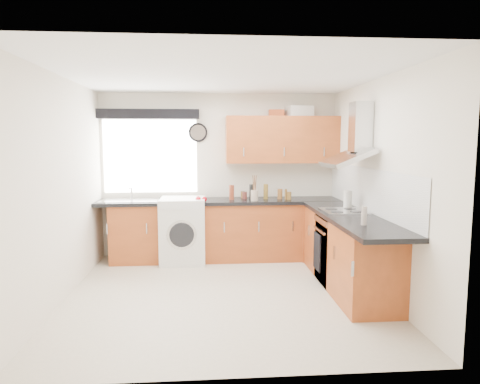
{
  "coord_description": "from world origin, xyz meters",
  "views": [
    {
      "loc": [
        -0.19,
        -4.82,
        1.78
      ],
      "look_at": [
        0.25,
        0.85,
        1.1
      ],
      "focal_mm": 32.0,
      "sensor_mm": 36.0,
      "label": 1
    }
  ],
  "objects": [
    {
      "name": "worktop_right",
      "position": [
        1.5,
        0.0,
        0.89
      ],
      "size": [
        0.62,
        2.42,
        0.05
      ],
      "primitive_type": "cube",
      "color": "black",
      "rests_on": "base_cab_right"
    },
    {
      "name": "base_cab_right",
      "position": [
        1.51,
        0.15,
        0.43
      ],
      "size": [
        0.58,
        2.1,
        0.86
      ],
      "primitive_type": "cube",
      "color": "brown",
      "rests_on": "ground_plane"
    },
    {
      "name": "utensil_pot",
      "position": [
        0.5,
        1.35,
        0.99
      ],
      "size": [
        0.11,
        0.11,
        0.15
      ],
      "primitive_type": "cylinder",
      "rotation": [
        0.0,
        0.0,
        -0.03
      ],
      "color": "tan",
      "rests_on": "worktop_back"
    },
    {
      "name": "oven",
      "position": [
        1.5,
        0.3,
        0.42
      ],
      "size": [
        0.56,
        0.58,
        0.85
      ],
      "primitive_type": "cube",
      "color": "black",
      "rests_on": "ground_plane"
    },
    {
      "name": "wall_front",
      "position": [
        0.0,
        -1.8,
        1.25
      ],
      "size": [
        3.6,
        0.02,
        2.5
      ],
      "primitive_type": "cube",
      "color": "silver",
      "rests_on": "ground_plane"
    },
    {
      "name": "jar_1",
      "position": [
        0.69,
        1.53,
        1.02
      ],
      "size": [
        0.07,
        0.07,
        0.22
      ],
      "primitive_type": "cylinder",
      "color": "brown",
      "rests_on": "worktop_back"
    },
    {
      "name": "upper_cabinets",
      "position": [
        0.95,
        1.62,
        1.8
      ],
      "size": [
        1.7,
        0.35,
        0.7
      ],
      "primitive_type": "cube",
      "color": "brown",
      "rests_on": "wall_back"
    },
    {
      "name": "casserole",
      "position": [
        1.22,
        1.72,
        2.23
      ],
      "size": [
        0.43,
        0.35,
        0.16
      ],
      "primitive_type": "cube",
      "rotation": [
        0.0,
        0.0,
        0.2
      ],
      "color": "silver",
      "rests_on": "upper_cabinets"
    },
    {
      "name": "wall_left",
      "position": [
        -1.8,
        0.0,
        1.25
      ],
      "size": [
        0.02,
        3.6,
        2.5
      ],
      "primitive_type": "cube",
      "color": "silver",
      "rests_on": "ground_plane"
    },
    {
      "name": "ground_plane",
      "position": [
        0.0,
        0.0,
        0.0
      ],
      "size": [
        3.6,
        3.6,
        0.0
      ],
      "primitive_type": "plane",
      "color": "beige"
    },
    {
      "name": "washing_machine",
      "position": [
        -0.55,
        1.4,
        0.48
      ],
      "size": [
        0.65,
        0.63,
        0.95
      ],
      "primitive_type": "cube",
      "rotation": [
        0.0,
        0.0,
        -0.01
      ],
      "color": "silver",
      "rests_on": "ground_plane"
    },
    {
      "name": "splashback",
      "position": [
        1.79,
        0.3,
        1.18
      ],
      "size": [
        0.01,
        3.0,
        0.54
      ],
      "primitive_type": "cube",
      "color": "white",
      "rests_on": "wall_right"
    },
    {
      "name": "jar_2",
      "position": [
        0.36,
        1.68,
        0.96
      ],
      "size": [
        0.06,
        0.06,
        0.1
      ],
      "primitive_type": "cylinder",
      "color": "brown",
      "rests_on": "worktop_back"
    },
    {
      "name": "ceiling",
      "position": [
        0.0,
        0.0,
        2.5
      ],
      "size": [
        3.6,
        3.6,
        0.02
      ],
      "primitive_type": "cube",
      "color": "white",
      "rests_on": "wall_back"
    },
    {
      "name": "jar_5",
      "position": [
        0.91,
        1.51,
        0.99
      ],
      "size": [
        0.07,
        0.07,
        0.15
      ],
      "primitive_type": "cylinder",
      "color": "brown",
      "rests_on": "worktop_back"
    },
    {
      "name": "hob_plate",
      "position": [
        1.5,
        0.3,
        0.92
      ],
      "size": [
        0.52,
        0.52,
        0.01
      ],
      "primitive_type": "cube",
      "color": "#B6B7BA",
      "rests_on": "worktop_right"
    },
    {
      "name": "jar_6",
      "position": [
        1.03,
        1.44,
        0.97
      ],
      "size": [
        0.06,
        0.06,
        0.11
      ],
      "primitive_type": "cylinder",
      "color": "brown",
      "rests_on": "worktop_back"
    },
    {
      "name": "tomato_cluster",
      "position": [
        -0.29,
        1.3,
        0.95
      ],
      "size": [
        0.18,
        0.18,
        0.07
      ],
      "primitive_type": null,
      "rotation": [
        0.0,
        0.0,
        -0.08
      ],
      "color": "#AC060F",
      "rests_on": "worktop_back"
    },
    {
      "name": "worktop_back",
      "position": [
        0.0,
        1.5,
        0.89
      ],
      "size": [
        3.6,
        0.62,
        0.05
      ],
      "primitive_type": "cube",
      "color": "black",
      "rests_on": "base_cab_back"
    },
    {
      "name": "base_cab_back",
      "position": [
        -0.1,
        1.51,
        0.43
      ],
      "size": [
        3.0,
        0.58,
        0.86
      ],
      "primitive_type": "cube",
      "color": "brown",
      "rests_on": "ground_plane"
    },
    {
      "name": "wall_back",
      "position": [
        0.0,
        1.8,
        1.25
      ],
      "size": [
        3.6,
        0.02,
        2.5
      ],
      "primitive_type": "cube",
      "color": "silver",
      "rests_on": "ground_plane"
    },
    {
      "name": "sink",
      "position": [
        -1.33,
        1.5,
        0.95
      ],
      "size": [
        0.84,
        0.46,
        0.1
      ],
      "primitive_type": null,
      "color": "#B6B7BA",
      "rests_on": "worktop_back"
    },
    {
      "name": "wall_clock",
      "position": [
        -0.32,
        1.76,
        1.91
      ],
      "size": [
        0.29,
        0.04,
        0.29
      ],
      "primitive_type": "cylinder",
      "rotation": [
        1.57,
        0.0,
        0.0
      ],
      "color": "black",
      "rests_on": "wall_back"
    },
    {
      "name": "jar_4",
      "position": [
        0.37,
        1.56,
        0.96
      ],
      "size": [
        0.07,
        0.07,
        0.11
      ],
      "primitive_type": "cylinder",
      "color": "#5A2620",
      "rests_on": "worktop_back"
    },
    {
      "name": "jar_0",
      "position": [
        0.99,
        1.46,
        0.99
      ],
      "size": [
        0.04,
        0.04,
        0.15
      ],
      "primitive_type": "cylinder",
      "color": "brown",
      "rests_on": "worktop_back"
    },
    {
      "name": "window_blind",
      "position": [
        -1.05,
        1.7,
        2.18
      ],
      "size": [
        1.5,
        0.18,
        0.14
      ],
      "primitive_type": "cube",
      "color": "black",
      "rests_on": "wall_back"
    },
    {
      "name": "extractor_hood",
      "position": [
        1.6,
        0.3,
        1.77
      ],
      "size": [
        0.52,
        0.78,
        0.66
      ],
      "primitive_type": null,
      "color": "#B6B7BA",
      "rests_on": "wall_right"
    },
    {
      "name": "jar_7",
      "position": [
        0.47,
        1.53,
        1.02
      ],
      "size": [
        0.06,
        0.06,
        0.22
      ],
      "primitive_type": "cylinder",
      "color": "black",
      "rests_on": "worktop_back"
    },
    {
      "name": "jar_3",
      "position": [
        0.17,
        1.48,
        1.02
      ],
      "size": [
        0.07,
        0.07,
        0.22
      ],
      "primitive_type": "cylinder",
      "color": "maroon",
      "rests_on": "worktop_back"
    },
    {
      "name": "storage_box",
      "position": [
        0.87,
        1.72,
        2.2
      ],
      "size": [
        0.24,
        0.21,
        0.1
      ],
      "primitive_type": "cube",
      "rotation": [
        0.0,
        0.0,
        -0.08
      ],
      "color": "#AC461F",
      "rests_on": "upper_cabinets"
    },
    {
      "name": "window",
      "position": [
        -1.05,
        1.79,
        1.55
      ],
      "size": [
        1.4,
        0.02,
        1.1
      ],
      "primitive_type": "cube",
      "color": "silver",
      "rests_on": "wall_back"
    },
    {
      "name": "wall_right",
      "position": [
        1.8,
        0.0,
        1.25
      ],
      "size": [
        0.02,
        3.6,
        2.5
      ],
      "primitive_type": "cube",
      "color": "silver",
      "rests_on": "ground_plane"
    },
    {
      "name": "bottle_0",
      "position": [
        1.44,
        -0.55,
        1.01
      ],
      "size": [
        0.06,
        0.06,
        0.2
      ],
      "primitive_type": "cylinder",
      "color": "#A5978C",
      "rests_on": "worktop_right"
    },
    {
      "name": "base_cab_corner",
      "position": [
        1.5,
        1.5,
        0.43
      ],
      "size": [
        0.6,
        0.6,
        0.86
      ],
      "primitive_type": "cube",
      "color": "brown",
      "rests_on": "ground_plane"
    },
    {
      "name": "kitchen_roll",
      "position": [
        1.62,
        0.51,
        1.03
      ],
      "size": [
        0.11,
        0.11,
        0.23
      ],
      "primitive_type": "cylinder",
      "rotation": [
        0.0,
        0.0,
        0.08
      ],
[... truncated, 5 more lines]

